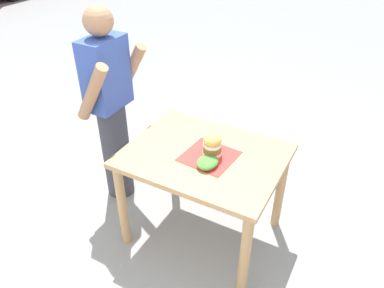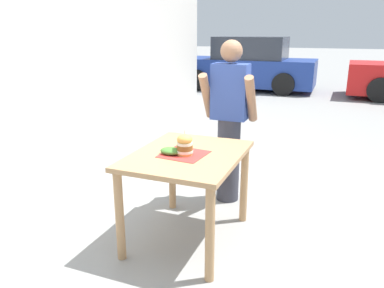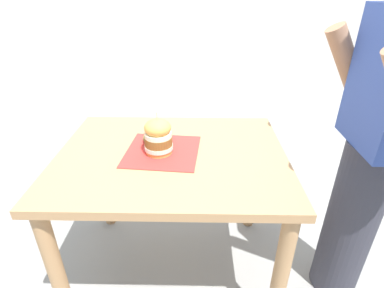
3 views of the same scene
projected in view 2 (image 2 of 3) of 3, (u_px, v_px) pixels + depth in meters
ground_plane at (188, 237)px, 3.35m from camera, size 80.00×80.00×0.00m
patio_table at (188, 168)px, 3.15m from camera, size 0.87×1.11×0.79m
serving_paper at (184, 154)px, 3.08m from camera, size 0.38×0.38×0.00m
sandwich at (184, 145)px, 3.04m from camera, size 0.14×0.14×0.21m
pickle_spear at (173, 151)px, 3.12m from camera, size 0.07×0.03×0.02m
side_salad at (171, 151)px, 3.08m from camera, size 0.18×0.14×0.06m
diner_across_table at (229, 120)px, 3.86m from camera, size 0.55×0.35×1.69m
parked_car_mid_block at (247, 66)px, 11.63m from camera, size 4.22×1.87×1.60m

